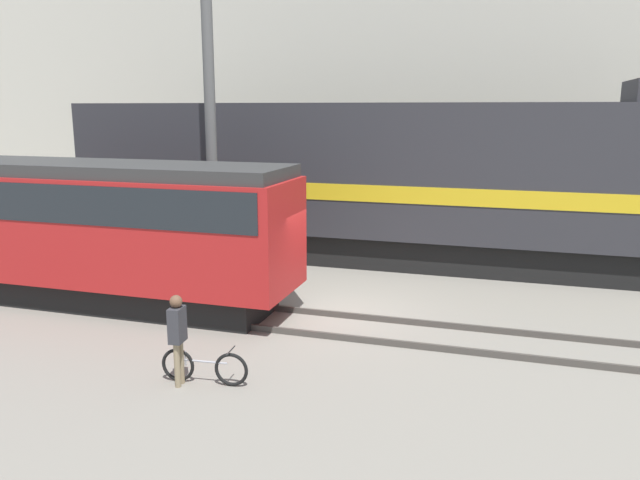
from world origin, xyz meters
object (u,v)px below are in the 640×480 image
utility_pole_center (210,108)px  person (177,331)px  freight_locomotive (379,180)px  streetcar (86,223)px  bicycle (204,367)px

utility_pole_center → person: bearing=-68.3°
freight_locomotive → utility_pole_center: utility_pole_center is taller
freight_locomotive → person: size_ratio=11.99×
freight_locomotive → utility_pole_center: size_ratio=2.06×
streetcar → bicycle: streetcar is taller
person → utility_pole_center: 8.43m
streetcar → utility_pole_center: utility_pole_center is taller
freight_locomotive → person: freight_locomotive is taller
streetcar → utility_pole_center: bearing=59.4°
freight_locomotive → streetcar: bearing=-133.3°
streetcar → person: streetcar is taller
bicycle → person: (-0.40, -0.19, 0.71)m
freight_locomotive → utility_pole_center: bearing=-142.3°
bicycle → streetcar: bearing=145.3°
freight_locomotive → person: (-1.44, -10.21, -1.62)m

